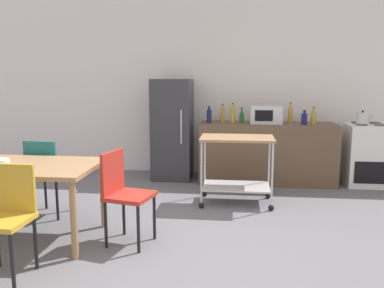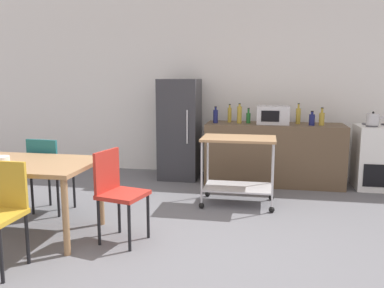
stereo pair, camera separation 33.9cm
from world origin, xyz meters
TOP-DOWN VIEW (x-y plane):
  - ground_plane at (0.00, 0.00)m, footprint 12.00×12.00m
  - back_wall at (0.00, 3.20)m, footprint 8.40×0.12m
  - kitchen_counter at (0.90, 2.60)m, footprint 2.00×0.64m
  - dining_table at (-1.64, 0.13)m, footprint 1.50×0.90m
  - chair_red at (-0.61, 0.14)m, footprint 0.48×0.48m
  - chair_mustard at (-1.37, -0.58)m, footprint 0.41×0.41m
  - chair_teal at (-1.69, 0.77)m, footprint 0.43×0.43m
  - stove_oven at (2.35, 2.62)m, footprint 0.60×0.61m
  - refrigerator at (-0.55, 2.70)m, footprint 0.60×0.63m
  - kitchen_cart at (0.45, 1.49)m, footprint 0.91×0.57m
  - bottle_vinegar at (0.03, 2.55)m, footprint 0.07×0.07m
  - bottle_soy_sauce at (0.23, 2.68)m, footprint 0.06×0.06m
  - bottle_hot_sauce at (0.38, 2.59)m, footprint 0.07×0.07m
  - bottle_sparkling_water at (0.51, 2.62)m, footprint 0.06×0.06m
  - microwave at (0.87, 2.58)m, footprint 0.46×0.35m
  - bottle_soda at (1.24, 2.67)m, footprint 0.07×0.07m
  - bottle_wine at (1.41, 2.50)m, footprint 0.08×0.08m
  - bottle_olive_oil at (1.55, 2.55)m, footprint 0.08×0.08m
  - fruit_bowl at (-1.82, 0.10)m, footprint 0.18×0.18m
  - kettle at (2.23, 2.52)m, footprint 0.24×0.17m

SIDE VIEW (x-z plane):
  - ground_plane at x=0.00m, z-range 0.00..0.00m
  - kitchen_counter at x=0.90m, z-range 0.00..0.90m
  - stove_oven at x=2.35m, z-range -0.01..0.91m
  - chair_red at x=-0.61m, z-range 0.07..0.96m
  - chair_mustard at x=-1.37m, z-range 0.07..0.96m
  - chair_teal at x=-1.69m, z-range 0.07..0.96m
  - kitchen_cart at x=0.45m, z-range 0.15..1.00m
  - dining_table at x=-1.64m, z-range 0.30..1.05m
  - refrigerator at x=-0.55m, z-range 0.00..1.55m
  - fruit_bowl at x=-1.82m, z-range 0.75..0.80m
  - bottle_wine at x=1.41m, z-range 0.88..1.09m
  - bottle_sparkling_water at x=0.51m, z-range 0.87..1.10m
  - bottle_olive_oil at x=1.55m, z-range 0.87..1.13m
  - kettle at x=2.23m, z-range 0.91..1.10m
  - bottle_vinegar at x=0.03m, z-range 0.88..1.13m
  - bottle_soy_sauce at x=0.23m, z-range 0.88..1.15m
  - bottle_soda at x=1.24m, z-range 0.87..1.17m
  - microwave at x=0.87m, z-range 0.90..1.16m
  - bottle_hot_sauce at x=0.38m, z-range 0.88..1.18m
  - back_wall at x=0.00m, z-range 0.00..2.90m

